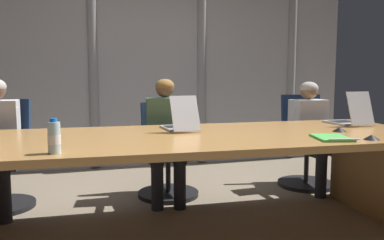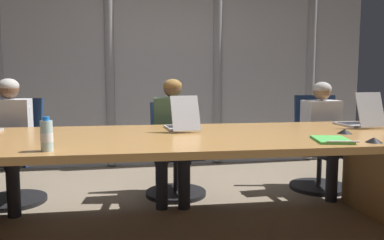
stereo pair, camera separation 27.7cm
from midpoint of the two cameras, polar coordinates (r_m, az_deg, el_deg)
The scene contains 15 objects.
ground_plane at distance 3.17m, azimuth 1.67°, elevation -15.72°, with size 10.99×10.99×0.00m, color #7F705B.
conference_table at distance 2.99m, azimuth 1.71°, elevation -5.00°, with size 3.73×1.29×0.75m.
curtain_backdrop at distance 5.28m, azimuth -2.85°, elevation 8.89°, with size 5.49×0.17×2.83m.
laptop_left_mid at distance 3.23m, azimuth 0.91°, elevation -0.46°, with size 0.26×0.44×0.28m.
laptop_center at distance 3.79m, azimuth 24.68°, elevation 0.02°, with size 0.27×0.43×0.30m.
office_chair_left_end at distance 4.10m, azimuth -22.22°, elevation -5.75°, with size 0.60×0.61×0.97m.
office_chair_left_mid at distance 4.02m, azimuth -0.48°, elevation -5.72°, with size 0.60×0.60×0.92m.
office_chair_center at distance 4.49m, azimuth 19.24°, elevation -4.57°, with size 0.60×0.61×0.97m.
person_left_end at distance 3.89m, azimuth -22.93°, elevation -2.03°, with size 0.37×0.55×1.16m.
person_left_mid at distance 3.80m, azimuth -0.70°, elevation -1.79°, with size 0.40×0.57×1.16m.
person_center at distance 4.29m, azimuth 20.29°, elevation -1.42°, with size 0.40×0.57×1.12m.
water_bottle_primary at distance 2.45m, azimuth -17.00°, elevation -2.18°, with size 0.07×0.07×0.20m.
conference_mic_left_side at distance 3.30m, azimuth 23.19°, elevation -1.50°, with size 0.11×0.11×0.04m, color black.
conference_mic_right_side at distance 2.97m, azimuth 26.97°, elevation -2.56°, with size 0.11×0.11×0.04m, color black.
spiral_notepad at distance 2.91m, azimuth 21.91°, elevation -2.65°, with size 0.27×0.34×0.03m.
Camera 2 is at (-0.39, -2.91, 1.20)m, focal length 37.45 mm.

